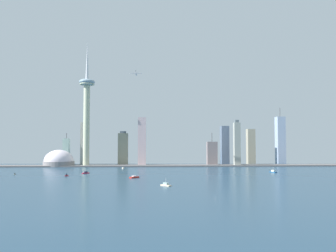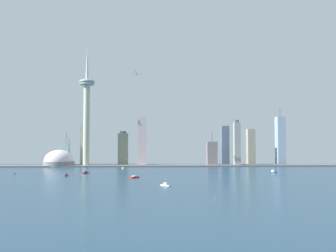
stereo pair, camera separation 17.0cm
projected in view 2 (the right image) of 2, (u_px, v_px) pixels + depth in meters
The scene contains 21 objects.
ground_plane at pixel (215, 196), 366.65m from camera, with size 6000.00×6000.00×0.00m, color navy.
waterfront_pier at pixel (177, 165), 888.53m from camera, with size 910.42×58.23×3.01m, color #605D5E.
observation_tower at pixel (87, 105), 888.53m from camera, with size 39.31×39.31×314.57m.
stadium_dome at pixel (59, 162), 882.09m from camera, with size 75.43×75.43×56.18m.
skyscraper_0 at pixel (66, 152), 956.31m from camera, with size 15.89×19.45×84.58m.
skyscraper_1 at pixel (84, 143), 979.87m from camera, with size 17.28×26.81×113.82m.
skyscraper_2 at pixel (237, 144), 897.11m from camera, with size 15.44×15.66×115.11m.
skyscraper_3 at pixel (123, 149), 918.94m from camera, with size 25.15×17.04×87.80m.
skyscraper_4 at pixel (142, 141), 906.51m from camera, with size 20.20×15.26×122.51m.
skyscraper_5 at pixel (280, 141), 962.60m from camera, with size 21.57×24.70×152.65m.
skyscraper_6 at pixel (225, 145), 962.65m from camera, with size 20.48×27.03×103.23m.
skyscraper_7 at pixel (251, 147), 951.10m from camera, with size 20.03×21.16×94.58m.
skyscraper_8 at pixel (212, 154), 911.61m from camera, with size 25.91×19.05×83.42m.
boat_0 at pixel (273, 172), 684.62m from camera, with size 10.78×17.80×9.13m.
boat_1 at pixel (166, 185), 460.40m from camera, with size 14.07×15.11×10.76m.
boat_2 at pixel (123, 168), 787.48m from camera, with size 5.92×9.01×3.79m.
boat_3 at pixel (15, 174), 630.65m from camera, with size 4.38×8.05×3.16m.
boat_4 at pixel (86, 173), 660.49m from camera, with size 13.40×11.27×4.05m.
boat_5 at pixel (134, 177), 571.65m from camera, with size 15.77×16.42×6.73m.
boat_6 at pixel (67, 175), 603.49m from camera, with size 6.43×4.03×4.15m.
airplane at pixel (136, 74), 832.65m from camera, with size 26.79×28.47×7.67m.
Camera 2 is at (-65.81, -367.18, 52.84)m, focal length 38.32 mm.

